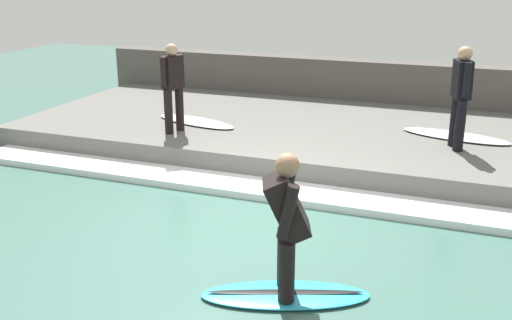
{
  "coord_description": "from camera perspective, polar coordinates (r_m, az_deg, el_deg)",
  "views": [
    {
      "loc": [
        -6.65,
        -2.66,
        3.19
      ],
      "look_at": [
        0.4,
        0.0,
        0.7
      ],
      "focal_mm": 42.0,
      "sensor_mm": 36.0,
      "label": 1
    }
  ],
  "objects": [
    {
      "name": "surfboard_riding",
      "position": [
        6.14,
        2.8,
        -12.69
      ],
      "size": [
        1.13,
        1.79,
        0.07
      ],
      "color": "#2DADD1",
      "rests_on": "ground_plane"
    },
    {
      "name": "surfboard_waiting_near",
      "position": [
        11.04,
        -5.74,
        3.69
      ],
      "size": [
        0.95,
        1.79,
        0.06
      ],
      "color": "white",
      "rests_on": "concrete_ledge"
    },
    {
      "name": "wave_foam_crest",
      "position": [
        8.7,
        1.42,
        -2.88
      ],
      "size": [
        0.7,
        10.22,
        0.1
      ],
      "primitive_type": "cube",
      "color": "white",
      "rests_on": "ground_plane"
    },
    {
      "name": "surfboard_waiting_far",
      "position": [
        10.6,
        18.47,
        2.2
      ],
      "size": [
        0.93,
        1.87,
        0.06
      ],
      "color": "silver",
      "rests_on": "concrete_ledge"
    },
    {
      "name": "surfer_riding",
      "position": [
        5.76,
        2.93,
        -5.55
      ],
      "size": [
        0.54,
        0.57,
        1.46
      ],
      "color": "black",
      "rests_on": "surfboard_riding"
    },
    {
      "name": "surfer_waiting_near",
      "position": [
        10.31,
        -7.92,
        7.27
      ],
      "size": [
        0.5,
        0.3,
        1.52
      ],
      "color": "black",
      "rests_on": "concrete_ledge"
    },
    {
      "name": "back_wall",
      "position": [
        13.2,
        8.69,
        6.81
      ],
      "size": [
        0.5,
        11.29,
        1.23
      ],
      "primitive_type": "cube",
      "color": "#544F49",
      "rests_on": "ground_plane"
    },
    {
      "name": "ground_plane",
      "position": [
        7.84,
        -1.04,
        -5.73
      ],
      "size": [
        28.0,
        28.0,
        0.0
      ],
      "primitive_type": "plane",
      "color": "#426B60"
    },
    {
      "name": "concrete_ledge",
      "position": [
        10.98,
        5.84,
        2.36
      ],
      "size": [
        4.4,
        10.75,
        0.4
      ],
      "primitive_type": "cube",
      "color": "#66635E",
      "rests_on": "ground_plane"
    },
    {
      "name": "surfer_waiting_far",
      "position": [
        9.78,
        18.93,
        6.14
      ],
      "size": [
        0.52,
        0.34,
        1.6
      ],
      "color": "black",
      "rests_on": "concrete_ledge"
    }
  ]
}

